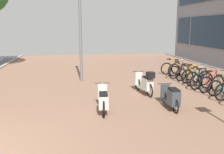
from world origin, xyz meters
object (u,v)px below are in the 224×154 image
bicycle_rack_09 (179,70)px  bicycle_rack_10 (172,68)px  bicycle_rack_07 (186,74)px  bicycle_rack_08 (179,72)px  scooter_far (103,100)px  bicycle_rack_06 (192,76)px  scooter_near (171,97)px  bicycle_rack_03 (212,84)px  bicycle_rack_05 (198,78)px  bicycle_rack_04 (202,81)px  lamp_post (80,21)px  scooter_mid (145,83)px  bicycle_rack_02 (222,87)px

bicycle_rack_09 → bicycle_rack_10: 0.64m
bicycle_rack_07 → bicycle_rack_08: bicycle_rack_08 is taller
bicycle_rack_10 → scooter_far: bicycle_rack_10 is taller
bicycle_rack_06 → scooter_near: bearing=-124.6°
bicycle_rack_07 → scooter_near: size_ratio=0.76×
bicycle_rack_03 → bicycle_rack_05: bearing=89.8°
bicycle_rack_04 → lamp_post: bearing=155.4°
bicycle_rack_06 → bicycle_rack_03: bearing=-89.9°
bicycle_rack_04 → bicycle_rack_09: bearing=85.5°
bicycle_rack_04 → scooter_mid: 2.83m
bicycle_rack_10 → bicycle_rack_07: bearing=-88.2°
lamp_post → scooter_near: bearing=-59.8°
scooter_near → bicycle_rack_08: bearing=64.0°
bicycle_rack_02 → scooter_near: bearing=-154.0°
bicycle_rack_09 → scooter_far: size_ratio=0.77×
scooter_far → lamp_post: lamp_post is taller
bicycle_rack_02 → scooter_far: size_ratio=0.72×
bicycle_rack_03 → bicycle_rack_09: (0.10, 3.62, 0.00)m
bicycle_rack_05 → lamp_post: (-5.44, 1.81, 2.67)m
lamp_post → bicycle_rack_08: bearing=-0.1°
bicycle_rack_03 → bicycle_rack_10: bicycle_rack_03 is taller
scooter_mid → scooter_far: size_ratio=0.99×
bicycle_rack_07 → scooter_far: bicycle_rack_07 is taller
bicycle_rack_08 → bicycle_rack_07: bearing=-80.1°
bicycle_rack_02 → scooter_mid: bearing=168.2°
bicycle_rack_10 → scooter_far: size_ratio=0.77×
bicycle_rack_10 → bicycle_rack_05: bearing=-87.6°
bicycle_rack_02 → bicycle_rack_09: bearing=90.1°
bicycle_rack_02 → lamp_post: lamp_post is taller
bicycle_rack_03 → scooter_mid: scooter_mid is taller
scooter_mid → scooter_far: (-1.96, -1.90, -0.08)m
bicycle_rack_02 → bicycle_rack_04: bicycle_rack_04 is taller
bicycle_rack_05 → scooter_far: size_ratio=0.77×
bicycle_rack_09 → scooter_mid: bearing=-130.0°
scooter_far → lamp_post: bearing=96.4°
bicycle_rack_07 → bicycle_rack_02: bearing=-86.8°
bicycle_rack_08 → bicycle_rack_03: bearing=-86.8°
bicycle_rack_06 → bicycle_rack_02: bearing=-87.4°
scooter_far → lamp_post: 5.58m
bicycle_rack_09 → scooter_near: size_ratio=0.82×
bicycle_rack_09 → bicycle_rack_02: bearing=-89.9°
bicycle_rack_05 → bicycle_rack_08: bearing=95.5°
bicycle_rack_05 → scooter_mid: 3.15m
bicycle_rack_04 → bicycle_rack_05: size_ratio=0.98×
bicycle_rack_06 → scooter_mid: scooter_mid is taller
bicycle_rack_03 → scooter_far: bicycle_rack_03 is taller
bicycle_rack_06 → bicycle_rack_10: 2.41m
bicycle_rack_03 → scooter_far: 5.23m
bicycle_rack_02 → scooter_far: 5.15m
scooter_near → bicycle_rack_06: bearing=55.4°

